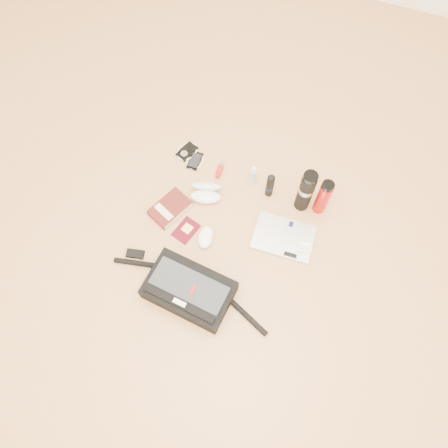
# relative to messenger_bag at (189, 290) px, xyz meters

# --- Properties ---
(ground) EXTENTS (4.00, 4.00, 0.00)m
(ground) POSITION_rel_messenger_bag_xyz_m (0.06, 0.23, -0.05)
(ground) COLOR tan
(ground) RESTS_ON ground
(messenger_bag) EXTENTS (0.80, 0.28, 0.11)m
(messenger_bag) POSITION_rel_messenger_bag_xyz_m (0.00, 0.00, 0.00)
(messenger_bag) COLOR black
(messenger_bag) RESTS_ON ground
(laptop) EXTENTS (0.30, 0.21, 0.03)m
(laptop) POSITION_rel_messenger_bag_xyz_m (0.33, 0.41, -0.04)
(laptop) COLOR #B4B4B7
(laptop) RESTS_ON ground
(book) EXTENTS (0.20, 0.23, 0.04)m
(book) POSITION_rel_messenger_bag_xyz_m (-0.25, 0.37, -0.03)
(book) COLOR #4B1511
(book) RESTS_ON ground
(passport) EXTENTS (0.13, 0.15, 0.01)m
(passport) POSITION_rel_messenger_bag_xyz_m (-0.13, 0.29, -0.05)
(passport) COLOR #450410
(passport) RESTS_ON ground
(mouse) EXTENTS (0.09, 0.13, 0.04)m
(mouse) POSITION_rel_messenger_bag_xyz_m (-0.03, 0.28, -0.03)
(mouse) COLOR white
(mouse) RESTS_ON ground
(sunglasses_case) EXTENTS (0.19, 0.17, 0.09)m
(sunglasses_case) POSITION_rel_messenger_bag_xyz_m (-0.11, 0.51, -0.02)
(sunglasses_case) COLOR white
(sunglasses_case) RESTS_ON ground
(ipod) EXTENTS (0.13, 0.13, 0.01)m
(ipod) POSITION_rel_messenger_bag_xyz_m (-0.30, 0.72, -0.04)
(ipod) COLOR black
(ipod) RESTS_ON ground
(phone) EXTENTS (0.09, 0.11, 0.01)m
(phone) POSITION_rel_messenger_bag_xyz_m (-0.24, 0.68, -0.04)
(phone) COLOR black
(phone) RESTS_ON ground
(inhaler) EXTENTS (0.03, 0.10, 0.03)m
(inhaler) POSITION_rel_messenger_bag_xyz_m (-0.10, 0.67, -0.04)
(inhaler) COLOR #AC1B10
(inhaler) RESTS_ON ground
(spray_bottle) EXTENTS (0.04, 0.04, 0.13)m
(spray_bottle) POSITION_rel_messenger_bag_xyz_m (0.08, 0.67, 0.01)
(spray_bottle) COLOR #A0C1D8
(spray_bottle) RESTS_ON ground
(aerosol_can) EXTENTS (0.04, 0.04, 0.17)m
(aerosol_can) POSITION_rel_messenger_bag_xyz_m (0.19, 0.63, 0.03)
(aerosol_can) COLOR black
(aerosol_can) RESTS_ON ground
(thermos_black) EXTENTS (0.10, 0.10, 0.29)m
(thermos_black) POSITION_rel_messenger_bag_xyz_m (0.36, 0.62, 0.09)
(thermos_black) COLOR black
(thermos_black) RESTS_ON ground
(thermos_red) EXTENTS (0.08, 0.08, 0.24)m
(thermos_red) POSITION_rel_messenger_bag_xyz_m (0.45, 0.63, 0.07)
(thermos_red) COLOR #AB0D0F
(thermos_red) RESTS_ON ground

